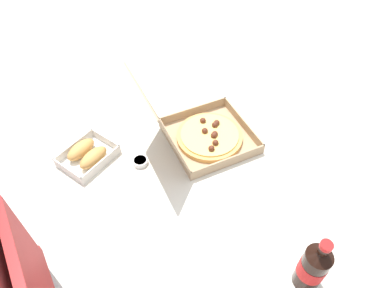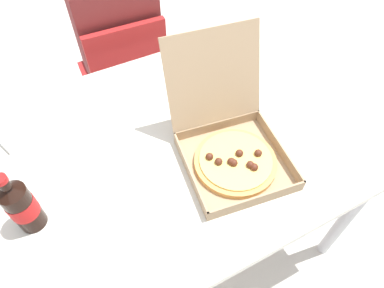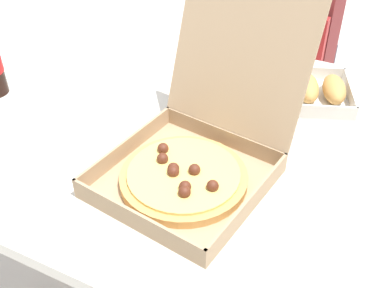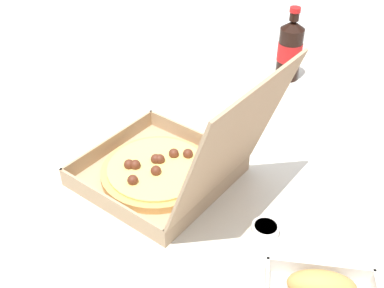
% 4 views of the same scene
% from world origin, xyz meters
% --- Properties ---
extents(dining_table, '(1.29, 0.92, 0.75)m').
position_xyz_m(dining_table, '(0.00, 0.00, 0.67)').
color(dining_table, silver).
rests_on(dining_table, ground_plane).
extents(pizza_box_open, '(0.36, 0.44, 0.34)m').
position_xyz_m(pizza_box_open, '(0.12, -0.14, 0.80)').
color(pizza_box_open, tan).
rests_on(pizza_box_open, dining_table).
extents(cola_bottle, '(0.07, 0.07, 0.22)m').
position_xyz_m(cola_bottle, '(-0.48, -0.08, 0.84)').
color(cola_bottle, black).
rests_on(cola_bottle, dining_table).
extents(paper_menu, '(0.22, 0.17, 0.00)m').
position_xyz_m(paper_menu, '(-0.27, -0.28, 0.75)').
color(paper_menu, white).
rests_on(paper_menu, dining_table).
extents(dipping_sauce_cup, '(0.06, 0.06, 0.02)m').
position_xyz_m(dipping_sauce_cup, '(0.16, 0.11, 0.76)').
color(dipping_sauce_cup, white).
rests_on(dipping_sauce_cup, dining_table).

